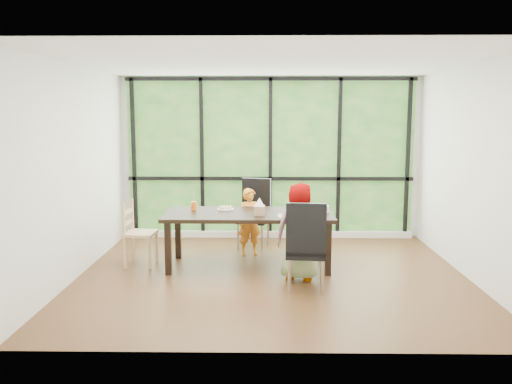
# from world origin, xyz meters

# --- Properties ---
(ground) EXTENTS (5.00, 5.00, 0.00)m
(ground) POSITION_xyz_m (0.00, 0.00, 0.00)
(ground) COLOR black
(ground) RESTS_ON ground
(back_wall) EXTENTS (5.00, 0.00, 5.00)m
(back_wall) POSITION_xyz_m (0.00, 2.25, 1.35)
(back_wall) COLOR silver
(back_wall) RESTS_ON ground
(foliage_backdrop) EXTENTS (4.80, 0.02, 2.65)m
(foliage_backdrop) POSITION_xyz_m (0.00, 2.23, 1.35)
(foliage_backdrop) COLOR #215319
(foliage_backdrop) RESTS_ON back_wall
(window_mullions) EXTENTS (4.80, 0.06, 2.65)m
(window_mullions) POSITION_xyz_m (0.00, 2.19, 1.35)
(window_mullions) COLOR black
(window_mullions) RESTS_ON back_wall
(window_sill) EXTENTS (4.80, 0.12, 0.10)m
(window_sill) POSITION_xyz_m (0.00, 2.15, 0.05)
(window_sill) COLOR silver
(window_sill) RESTS_ON ground
(dining_table) EXTENTS (2.27, 1.00, 0.75)m
(dining_table) POSITION_xyz_m (-0.31, 0.40, 0.38)
(dining_table) COLOR black
(dining_table) RESTS_ON ground
(chair_window_leather) EXTENTS (0.56, 0.56, 1.08)m
(chair_window_leather) POSITION_xyz_m (-0.27, 1.39, 0.54)
(chair_window_leather) COLOR black
(chair_window_leather) RESTS_ON ground
(chair_interior_leather) EXTENTS (0.50, 0.50, 1.08)m
(chair_interior_leather) POSITION_xyz_m (0.39, -0.55, 0.54)
(chair_interior_leather) COLOR black
(chair_interior_leather) RESTS_ON ground
(chair_end_beech) EXTENTS (0.43, 0.45, 0.90)m
(chair_end_beech) POSITION_xyz_m (-1.81, 0.44, 0.45)
(chair_end_beech) COLOR tan
(chair_end_beech) RESTS_ON ground
(child_toddler) EXTENTS (0.41, 0.33, 1.00)m
(child_toddler) POSITION_xyz_m (-0.31, 1.00, 0.50)
(child_toddler) COLOR orange
(child_toddler) RESTS_ON ground
(child_older) EXTENTS (0.67, 0.50, 1.23)m
(child_older) POSITION_xyz_m (0.36, -0.16, 0.62)
(child_older) COLOR slate
(child_older) RESTS_ON ground
(placemat) EXTENTS (0.38, 0.28, 0.01)m
(placemat) POSITION_xyz_m (0.27, 0.17, 0.75)
(placemat) COLOR tan
(placemat) RESTS_ON dining_table
(plate_far) EXTENTS (0.22, 0.22, 0.01)m
(plate_far) POSITION_xyz_m (-0.65, 0.63, 0.76)
(plate_far) COLOR white
(plate_far) RESTS_ON dining_table
(plate_near) EXTENTS (0.28, 0.28, 0.02)m
(plate_near) POSITION_xyz_m (0.34, 0.16, 0.76)
(plate_near) COLOR white
(plate_near) RESTS_ON dining_table
(orange_cup) EXTENTS (0.08, 0.08, 0.12)m
(orange_cup) POSITION_xyz_m (-1.09, 0.60, 0.81)
(orange_cup) COLOR orange
(orange_cup) RESTS_ON dining_table
(green_cup) EXTENTS (0.08, 0.08, 0.12)m
(green_cup) POSITION_xyz_m (0.66, 0.11, 0.81)
(green_cup) COLOR green
(green_cup) RESTS_ON dining_table
(white_mug) EXTENTS (0.10, 0.10, 0.10)m
(white_mug) POSITION_xyz_m (0.73, 0.42, 0.80)
(white_mug) COLOR white
(white_mug) RESTS_ON dining_table
(tissue_box) EXTENTS (0.14, 0.14, 0.12)m
(tissue_box) POSITION_xyz_m (-0.17, 0.24, 0.81)
(tissue_box) COLOR tan
(tissue_box) RESTS_ON dining_table
(crepe_rolls_far) EXTENTS (0.20, 0.12, 0.04)m
(crepe_rolls_far) POSITION_xyz_m (-0.65, 0.63, 0.78)
(crepe_rolls_far) COLOR tan
(crepe_rolls_far) RESTS_ON plate_far
(crepe_rolls_near) EXTENTS (0.05, 0.12, 0.04)m
(crepe_rolls_near) POSITION_xyz_m (0.34, 0.16, 0.79)
(crepe_rolls_near) COLOR tan
(crepe_rolls_near) RESTS_ON plate_near
(straw_white) EXTENTS (0.01, 0.04, 0.20)m
(straw_white) POSITION_xyz_m (-1.09, 0.60, 0.91)
(straw_white) COLOR white
(straw_white) RESTS_ON orange_cup
(straw_pink) EXTENTS (0.01, 0.04, 0.20)m
(straw_pink) POSITION_xyz_m (0.66, 0.11, 0.91)
(straw_pink) COLOR pink
(straw_pink) RESTS_ON green_cup
(tissue) EXTENTS (0.12, 0.12, 0.11)m
(tissue) POSITION_xyz_m (-0.17, 0.24, 0.93)
(tissue) COLOR white
(tissue) RESTS_ON tissue_box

